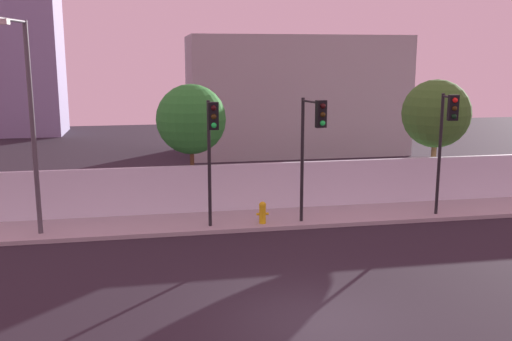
# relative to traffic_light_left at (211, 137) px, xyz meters

# --- Properties ---
(ground_plane) EXTENTS (80.00, 80.00, 0.00)m
(ground_plane) POSITION_rel_traffic_light_left_xyz_m (1.51, -7.08, -3.35)
(ground_plane) COLOR #251F28
(sidewalk) EXTENTS (36.00, 2.40, 0.15)m
(sidewalk) POSITION_rel_traffic_light_left_xyz_m (1.51, 1.12, -3.28)
(sidewalk) COLOR #A3A3A3
(sidewalk) RESTS_ON ground
(perimeter_wall) EXTENTS (36.00, 0.18, 1.80)m
(perimeter_wall) POSITION_rel_traffic_light_left_xyz_m (1.51, 2.41, -2.30)
(perimeter_wall) COLOR silver
(perimeter_wall) RESTS_ON sidewalk
(traffic_light_left) EXTENTS (0.35, 1.10, 4.39)m
(traffic_light_left) POSITION_rel_traffic_light_left_xyz_m (0.00, 0.00, 0.00)
(traffic_light_left) COLOR black
(traffic_light_left) RESTS_ON sidewalk
(traffic_light_center) EXTENTS (0.52, 1.53, 4.44)m
(traffic_light_center) POSITION_rel_traffic_light_left_xyz_m (3.41, -0.23, 0.05)
(traffic_light_center) COLOR black
(traffic_light_center) RESTS_ON sidewalk
(traffic_light_right) EXTENTS (0.36, 1.14, 4.53)m
(traffic_light_right) POSITION_rel_traffic_light_left_xyz_m (8.48, -0.02, 0.09)
(traffic_light_right) COLOR black
(traffic_light_right) RESTS_ON sidewalk
(street_lamp_curbside) EXTENTS (0.75, 2.14, 6.95)m
(street_lamp_curbside) POSITION_rel_traffic_light_left_xyz_m (-5.79, 0.39, 0.92)
(street_lamp_curbside) COLOR #4C4C51
(street_lamp_curbside) RESTS_ON sidewalk
(fire_hydrant) EXTENTS (0.44, 0.26, 0.79)m
(fire_hydrant) POSITION_rel_traffic_light_left_xyz_m (1.83, 0.43, -2.78)
(fire_hydrant) COLOR gold
(fire_hydrant) RESTS_ON sidewalk
(roadside_tree_leftmost) EXTENTS (2.71, 2.71, 4.96)m
(roadside_tree_leftmost) POSITION_rel_traffic_light_left_xyz_m (-0.42, 3.33, 0.24)
(roadside_tree_leftmost) COLOR brown
(roadside_tree_leftmost) RESTS_ON ground
(roadside_tree_midleft) EXTENTS (2.85, 2.85, 5.06)m
(roadside_tree_midleft) POSITION_rel_traffic_light_left_xyz_m (9.81, 3.33, 0.27)
(roadside_tree_midleft) COLOR brown
(roadside_tree_midleft) RESTS_ON ground
(low_building_distant) EXTENTS (13.27, 6.00, 7.21)m
(low_building_distant) POSITION_rel_traffic_light_left_xyz_m (7.06, 16.41, 0.25)
(low_building_distant) COLOR #9E9E9E
(low_building_distant) RESTS_ON ground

